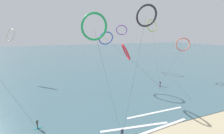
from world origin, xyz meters
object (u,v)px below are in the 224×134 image
object	(u,v)px
kite_ivory	(10,35)
kite_coral	(183,44)
kite_charcoal	(146,16)
surfer_navy	(122,134)
kite_crimson	(126,52)
surfer_magenta	(160,84)
kite_violet	(122,30)
surfer_teal	(37,125)
kite_lime	(152,26)
kite_cobalt	(106,38)
kite_emerald	(94,27)

from	to	relation	value
kite_ivory	kite_coral	xyz separation A→B (m)	(57.63, -21.66, -3.20)
kite_charcoal	kite_ivory	size ratio (longest dim) A/B	0.47
kite_charcoal	surfer_navy	bearing A→B (deg)	-85.90
kite_crimson	kite_coral	distance (m)	28.00
kite_ivory	kite_coral	size ratio (longest dim) A/B	2.85
surfer_magenta	kite_violet	world-z (taller)	kite_violet
surfer_magenta	surfer_teal	bearing A→B (deg)	-36.79
kite_crimson	kite_lime	world-z (taller)	kite_lime
surfer_magenta	kite_violet	bearing A→B (deg)	-141.16
surfer_teal	kite_violet	world-z (taller)	kite_violet
surfer_magenta	kite_crimson	bearing A→B (deg)	-39.18
surfer_teal	surfer_navy	xyz separation A→B (m)	(12.70, -6.92, -0.08)
kite_cobalt	kite_coral	world-z (taller)	kite_cobalt
surfer_teal	kite_emerald	world-z (taller)	kite_emerald
kite_charcoal	kite_ivory	xyz separation A→B (m)	(-30.48, 39.26, -3.44)
surfer_navy	kite_ivory	xyz separation A→B (m)	(-24.53, 43.57, 14.65)
kite_charcoal	kite_violet	distance (m)	42.38
kite_ivory	kite_emerald	xyz separation A→B (m)	(21.55, -38.99, 1.55)
kite_violet	kite_crimson	bearing A→B (deg)	97.09
surfer_magenta	kite_crimson	distance (m)	17.58
surfer_magenta	kite_cobalt	bearing A→B (deg)	-82.83
surfer_navy	surfer_magenta	xyz separation A→B (m)	(19.98, 16.31, 0.08)
kite_charcoal	kite_lime	world-z (taller)	kite_lime
kite_charcoal	kite_crimson	xyz separation A→B (m)	(0.60, 8.75, -7.14)
kite_violet	kite_lime	bearing A→B (deg)	146.47
kite_crimson	kite_lime	bearing A→B (deg)	-32.05
surfer_teal	kite_lime	size ratio (longest dim) A/B	0.08
kite_ivory	kite_crimson	world-z (taller)	kite_ivory
surfer_magenta	surfer_navy	bearing A→B (deg)	-13.59
kite_crimson	kite_emerald	xyz separation A→B (m)	(-9.53, -8.47, 5.25)
surfer_navy	kite_lime	distance (m)	44.63
kite_charcoal	kite_ivory	world-z (taller)	kite_charcoal
kite_charcoal	kite_lime	size ratio (longest dim) A/B	0.97
kite_coral	surfer_navy	bearing A→B (deg)	-114.47
kite_charcoal	kite_lime	xyz separation A→B (m)	(20.13, 26.98, 0.13)
surfer_navy	kite_ivory	world-z (taller)	kite_ivory
surfer_navy	kite_cobalt	xyz separation A→B (m)	(5.32, 24.78, 13.78)
kite_ivory	kite_violet	size ratio (longest dim) A/B	1.06
surfer_teal	surfer_navy	world-z (taller)	surfer_teal
surfer_magenta	kite_charcoal	size ratio (longest dim) A/B	0.08
kite_ivory	kite_lime	world-z (taller)	kite_lime
kite_charcoal	kite_crimson	size ratio (longest dim) A/B	1.38
surfer_magenta	kite_crimson	size ratio (longest dim) A/B	0.11
kite_violet	kite_lime	world-z (taller)	kite_lime
surfer_teal	kite_charcoal	bearing A→B (deg)	-112.07
kite_ivory	kite_cobalt	distance (m)	35.28
kite_charcoal	kite_coral	distance (m)	33.03
kite_crimson	kite_cobalt	bearing A→B (deg)	20.94
kite_lime	kite_crimson	bearing A→B (deg)	-143.27
surfer_teal	kite_cobalt	bearing A→B (deg)	-59.35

